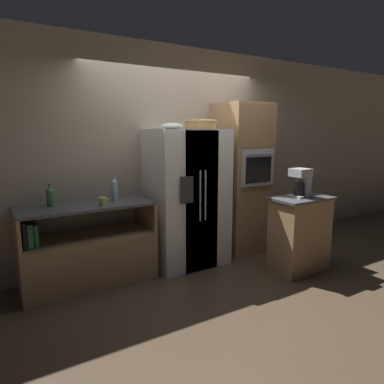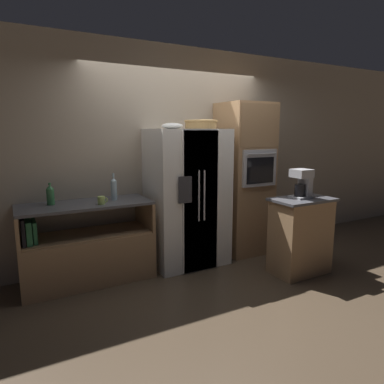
{
  "view_description": "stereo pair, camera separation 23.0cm",
  "coord_description": "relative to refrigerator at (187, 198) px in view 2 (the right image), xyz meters",
  "views": [
    {
      "loc": [
        -2.22,
        -3.68,
        1.71
      ],
      "look_at": [
        -0.02,
        -0.07,
        0.95
      ],
      "focal_mm": 32.0,
      "sensor_mm": 36.0,
      "label": 1
    },
    {
      "loc": [
        -2.03,
        -3.79,
        1.71
      ],
      "look_at": [
        -0.02,
        -0.07,
        0.95
      ],
      "focal_mm": 32.0,
      "sensor_mm": 36.0,
      "label": 2
    }
  ],
  "objects": [
    {
      "name": "island_counter",
      "position": [
        1.05,
        -0.94,
        -0.4
      ],
      "size": [
        0.74,
        0.45,
        0.93
      ],
      "color": "#A87F56",
      "rests_on": "ground_plane"
    },
    {
      "name": "coffee_maker",
      "position": [
        1.06,
        -0.91,
        0.24
      ],
      "size": [
        0.21,
        0.21,
        0.34
      ],
      "color": "#B2B2B7",
      "rests_on": "island_counter"
    },
    {
      "name": "wicker_basket",
      "position": [
        0.16,
        -0.05,
        0.93
      ],
      "size": [
        0.41,
        0.41,
        0.11
      ],
      "color": "tan",
      "rests_on": "refrigerator"
    },
    {
      "name": "ground_plane",
      "position": [
        0.04,
        -0.02,
        -0.87
      ],
      "size": [
        20.0,
        20.0,
        0.0
      ],
      "primitive_type": "plane",
      "color": "#4C3D2D"
    },
    {
      "name": "counter_left",
      "position": [
        -1.28,
        0.05,
        -0.54
      ],
      "size": [
        1.44,
        0.61,
        0.92
      ],
      "color": "#A87F56",
      "rests_on": "ground_plane"
    },
    {
      "name": "refrigerator",
      "position": [
        0.0,
        0.0,
        0.0
      ],
      "size": [
        0.95,
        0.73,
        1.74
      ],
      "color": "white",
      "rests_on": "ground_plane"
    },
    {
      "name": "fruit_bowl",
      "position": [
        -0.19,
        0.04,
        0.9
      ],
      "size": [
        0.27,
        0.27,
        0.07
      ],
      "color": "white",
      "rests_on": "refrigerator"
    },
    {
      "name": "bottle_short",
      "position": [
        -1.61,
        0.14,
        0.16
      ],
      "size": [
        0.08,
        0.08,
        0.24
      ],
      "color": "#33723F",
      "rests_on": "counter_left"
    },
    {
      "name": "wall_back",
      "position": [
        0.04,
        0.38,
        0.53
      ],
      "size": [
        12.0,
        0.06,
        2.8
      ],
      "color": "tan",
      "rests_on": "ground_plane"
    },
    {
      "name": "mug",
      "position": [
        -1.12,
        -0.1,
        0.09
      ],
      "size": [
        0.11,
        0.08,
        0.09
      ],
      "color": "#B2D166",
      "rests_on": "counter_left"
    },
    {
      "name": "wall_oven",
      "position": [
        0.91,
        0.03,
        0.18
      ],
      "size": [
        0.66,
        0.69,
        2.09
      ],
      "color": "#A87F56",
      "rests_on": "ground_plane"
    },
    {
      "name": "bottle_tall",
      "position": [
        -0.93,
        0.07,
        0.18
      ],
      "size": [
        0.07,
        0.07,
        0.31
      ],
      "color": "silver",
      "rests_on": "counter_left"
    }
  ]
}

